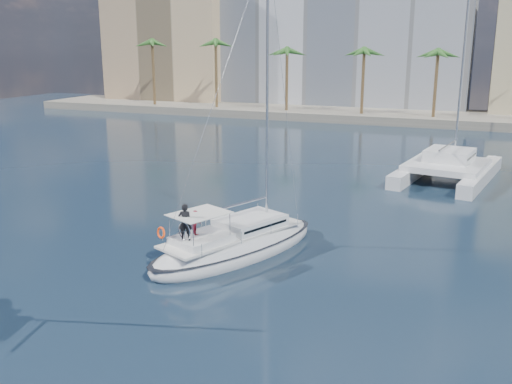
% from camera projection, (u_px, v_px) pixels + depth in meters
% --- Properties ---
extents(ground, '(160.00, 160.00, 0.00)m').
position_uv_depth(ground, '(230.00, 265.00, 29.46)').
color(ground, black).
rests_on(ground, ground).
extents(quay, '(120.00, 14.00, 1.20)m').
position_uv_depth(quay, '(400.00, 116.00, 84.09)').
color(quay, gray).
rests_on(quay, ground).
extents(building_modern, '(42.00, 16.00, 28.00)m').
position_uv_depth(building_modern, '(343.00, 25.00, 95.76)').
color(building_modern, silver).
rests_on(building_modern, ground).
extents(building_tan_left, '(22.00, 14.00, 22.00)m').
position_uv_depth(building_tan_left, '(175.00, 43.00, 103.69)').
color(building_tan_left, tan).
rests_on(building_tan_left, ground).
extents(palm_left, '(3.60, 3.60, 12.30)m').
position_uv_depth(palm_left, '(182.00, 48.00, 90.23)').
color(palm_left, brown).
rests_on(palm_left, ground).
extents(palm_centre, '(3.60, 3.60, 12.30)m').
position_uv_depth(palm_centre, '(400.00, 49.00, 78.03)').
color(palm_centre, brown).
rests_on(palm_centre, ground).
extents(main_sloop, '(7.82, 11.84, 16.83)m').
position_uv_depth(main_sloop, '(236.00, 245.00, 30.85)').
color(main_sloop, silver).
rests_on(main_sloop, ground).
extents(catamaran, '(8.54, 13.90, 18.85)m').
position_uv_depth(catamaran, '(448.00, 165.00, 47.79)').
color(catamaran, silver).
rests_on(catamaran, ground).
extents(seagull, '(1.16, 0.50, 0.21)m').
position_uv_depth(seagull, '(202.00, 240.00, 30.53)').
color(seagull, silver).
rests_on(seagull, ground).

